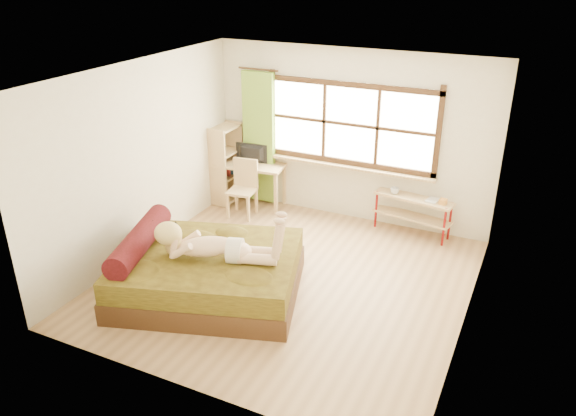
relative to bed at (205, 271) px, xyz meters
The scene contains 18 objects.
floor 1.13m from the bed, 39.82° to the left, with size 4.50×4.50×0.00m, color #9E754C.
ceiling 2.63m from the bed, 39.82° to the left, with size 4.50×4.50×0.00m, color white.
wall_back 3.24m from the bed, 74.15° to the left, with size 4.50×4.50×0.00m, color silver.
wall_front 2.05m from the bed, 61.66° to the right, with size 4.50×4.50×0.00m, color silver.
wall_left 1.89m from the bed, 153.72° to the left, with size 4.50×4.50×0.00m, color silver.
wall_right 3.33m from the bed, 12.74° to the left, with size 4.50×4.50×0.00m, color silver.
window 3.27m from the bed, 73.99° to the left, with size 2.80×0.16×1.46m.
curtain 3.04m from the bed, 104.15° to the left, with size 0.55×0.10×2.20m, color #5C8725.
bed is the anchor object (origin of this frame).
woman 0.62m from the bed, ahead, with size 1.56×0.44×0.67m, color beige, non-canonical shape.
kitten 0.78m from the bed, behind, with size 0.33×0.13×0.27m, color black, non-canonical shape.
desk 2.79m from the bed, 107.04° to the left, with size 1.25×0.68×0.74m.
monitor 2.88m from the bed, 106.74° to the left, with size 0.56×0.07×0.32m, color black.
chair 2.40m from the bed, 107.55° to the left, with size 0.46×0.46×0.93m.
pipe_shelf 3.39m from the bed, 54.63° to the left, with size 1.23×0.49×0.68m.
cup 3.24m from the bed, 59.19° to the left, with size 0.13×0.13×0.10m, color gray.
book 3.52m from the bed, 52.15° to the left, with size 0.17×0.23×0.02m, color gray.
bookshelf 2.93m from the bed, 115.36° to the left, with size 0.35×0.60×1.35m.
Camera 1 is at (2.72, -5.75, 3.95)m, focal length 35.00 mm.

